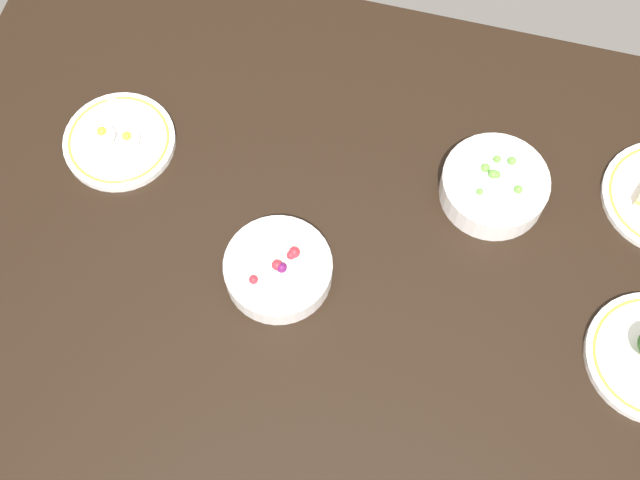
# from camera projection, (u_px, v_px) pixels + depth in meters

# --- Properties ---
(dining_table) EXTENTS (1.38, 1.01, 0.04)m
(dining_table) POSITION_uv_depth(u_px,v_px,m) (320.00, 250.00, 1.44)
(dining_table) COLOR black
(dining_table) RESTS_ON ground
(bowl_berries) EXTENTS (0.17, 0.17, 0.06)m
(bowl_berries) POSITION_uv_depth(u_px,v_px,m) (278.00, 269.00, 1.38)
(bowl_berries) COLOR white
(bowl_berries) RESTS_ON dining_table
(plate_eggs) EXTENTS (0.19, 0.19, 0.04)m
(plate_eggs) POSITION_uv_depth(u_px,v_px,m) (119.00, 140.00, 1.50)
(plate_eggs) COLOR white
(plate_eggs) RESTS_ON dining_table
(bowl_peas) EXTENTS (0.18, 0.18, 0.06)m
(bowl_peas) POSITION_uv_depth(u_px,v_px,m) (494.00, 186.00, 1.44)
(bowl_peas) COLOR white
(bowl_peas) RESTS_ON dining_table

